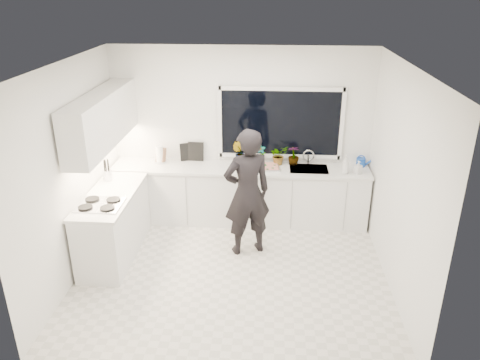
{
  "coord_description": "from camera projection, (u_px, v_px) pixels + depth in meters",
  "views": [
    {
      "loc": [
        0.46,
        -5.21,
        3.55
      ],
      "look_at": [
        0.07,
        0.4,
        1.15
      ],
      "focal_mm": 35.0,
      "sensor_mm": 36.0,
      "label": 1
    }
  ],
  "objects": [
    {
      "name": "stovetop",
      "position": [
        100.0,
        204.0,
        5.94
      ],
      "size": [
        0.56,
        0.48,
        0.03
      ],
      "primitive_type": "cube",
      "color": "black",
      "rests_on": "countertop_left"
    },
    {
      "name": "faucet",
      "position": [
        308.0,
        157.0,
        7.25
      ],
      "size": [
        0.03,
        0.03,
        0.22
      ],
      "primitive_type": "cylinder",
      "color": "silver",
      "rests_on": "countertop_back"
    },
    {
      "name": "wall_back",
      "position": [
        241.0,
        134.0,
        7.29
      ],
      "size": [
        4.0,
        0.02,
        2.7
      ],
      "primitive_type": "cube",
      "color": "white",
      "rests_on": "ground"
    },
    {
      "name": "floor",
      "position": [
        232.0,
        272.0,
        6.21
      ],
      "size": [
        4.0,
        3.5,
        0.02
      ],
      "primitive_type": "cube",
      "color": "beige",
      "rests_on": "ground"
    },
    {
      "name": "knife_block",
      "position": [
        161.0,
        155.0,
        7.34
      ],
      "size": [
        0.15,
        0.13,
        0.22
      ],
      "primitive_type": "cube",
      "rotation": [
        0.0,
        0.0,
        -0.25
      ],
      "color": "olive",
      "rests_on": "countertop_back"
    },
    {
      "name": "paper_towel_roll",
      "position": [
        160.0,
        155.0,
        7.29
      ],
      "size": [
        0.14,
        0.14,
        0.26
      ],
      "primitive_type": "cylinder",
      "rotation": [
        0.0,
        0.0,
        -0.34
      ],
      "color": "white",
      "rests_on": "countertop_back"
    },
    {
      "name": "pizza_tray",
      "position": [
        263.0,
        167.0,
        7.12
      ],
      "size": [
        0.51,
        0.4,
        0.03
      ],
      "primitive_type": "cube",
      "rotation": [
        0.0,
        0.0,
        0.1
      ],
      "color": "silver",
      "rests_on": "countertop_back"
    },
    {
      "name": "base_cabinets_back",
      "position": [
        240.0,
        195.0,
        7.36
      ],
      "size": [
        3.92,
        0.58,
        0.88
      ],
      "primitive_type": "cube",
      "color": "white",
      "rests_on": "floor"
    },
    {
      "name": "watering_can",
      "position": [
        361.0,
        162.0,
        7.18
      ],
      "size": [
        0.15,
        0.15,
        0.13
      ],
      "primitive_type": "cylinder",
      "rotation": [
        0.0,
        0.0,
        0.06
      ],
      "color": "#1245AF",
      "rests_on": "countertop_back"
    },
    {
      "name": "base_cabinets_left",
      "position": [
        114.0,
        225.0,
        6.46
      ],
      "size": [
        0.58,
        1.6,
        0.88
      ],
      "primitive_type": "cube",
      "color": "white",
      "rests_on": "floor"
    },
    {
      "name": "wall_right",
      "position": [
        400.0,
        182.0,
        5.55
      ],
      "size": [
        0.02,
        3.5,
        2.7
      ],
      "primitive_type": "cube",
      "color": "white",
      "rests_on": "ground"
    },
    {
      "name": "window",
      "position": [
        280.0,
        123.0,
        7.14
      ],
      "size": [
        1.8,
        0.02,
        1.0
      ],
      "primitive_type": "cube",
      "color": "black",
      "rests_on": "wall_back"
    },
    {
      "name": "pizza",
      "position": [
        264.0,
        166.0,
        7.11
      ],
      "size": [
        0.47,
        0.36,
        0.01
      ],
      "primitive_type": "cube",
      "rotation": [
        0.0,
        0.0,
        0.1
      ],
      "color": "#C5401A",
      "rests_on": "pizza_tray"
    },
    {
      "name": "soap_bottles",
      "position": [
        350.0,
        166.0,
        6.88
      ],
      "size": [
        0.3,
        0.13,
        0.27
      ],
      "color": "#D8BF66",
      "rests_on": "countertop_back"
    },
    {
      "name": "upper_cabinets",
      "position": [
        102.0,
        119.0,
        6.23
      ],
      "size": [
        0.34,
        2.1,
        0.7
      ],
      "primitive_type": "cube",
      "color": "white",
      "rests_on": "wall_left"
    },
    {
      "name": "countertop_left",
      "position": [
        110.0,
        195.0,
        6.28
      ],
      "size": [
        0.62,
        1.6,
        0.04
      ],
      "primitive_type": "cube",
      "color": "silver",
      "rests_on": "base_cabinets_left"
    },
    {
      "name": "herb_plants",
      "position": [
        270.0,
        155.0,
        7.23
      ],
      "size": [
        1.04,
        0.34,
        0.34
      ],
      "color": "#26662D",
      "rests_on": "countertop_back"
    },
    {
      "name": "picture_frame_large",
      "position": [
        187.0,
        152.0,
        7.39
      ],
      "size": [
        0.21,
        0.1,
        0.28
      ],
      "primitive_type": "cube",
      "rotation": [
        0.0,
        0.0,
        0.39
      ],
      "color": "black",
      "rests_on": "countertop_back"
    },
    {
      "name": "ceiling",
      "position": [
        231.0,
        64.0,
        5.14
      ],
      "size": [
        4.0,
        3.5,
        0.02
      ],
      "primitive_type": "cube",
      "color": "white",
      "rests_on": "wall_back"
    },
    {
      "name": "utensil_crock",
      "position": [
        108.0,
        175.0,
        6.66
      ],
      "size": [
        0.14,
        0.14,
        0.16
      ],
      "primitive_type": "cylinder",
      "rotation": [
        0.0,
        0.0,
        0.05
      ],
      "color": "silver",
      "rests_on": "countertop_left"
    },
    {
      "name": "wall_left",
      "position": [
        71.0,
        173.0,
        5.8
      ],
      "size": [
        0.02,
        3.5,
        2.7
      ],
      "primitive_type": "cube",
      "color": "white",
      "rests_on": "ground"
    },
    {
      "name": "sink",
      "position": [
        309.0,
        172.0,
        7.13
      ],
      "size": [
        0.58,
        0.42,
        0.14
      ],
      "primitive_type": "cube",
      "color": "silver",
      "rests_on": "countertop_back"
    },
    {
      "name": "person",
      "position": [
        247.0,
        193.0,
        6.33
      ],
      "size": [
        0.77,
        0.65,
        1.81
      ],
      "primitive_type": "imported",
      "rotation": [
        0.0,
        0.0,
        3.52
      ],
      "color": "black",
      "rests_on": "floor"
    },
    {
      "name": "picture_frame_small",
      "position": [
        196.0,
        151.0,
        7.38
      ],
      "size": [
        0.25,
        0.04,
        0.3
      ],
      "primitive_type": "cube",
      "rotation": [
        0.0,
        0.0,
        -0.07
      ],
      "color": "black",
      "rests_on": "countertop_back"
    },
    {
      "name": "countertop_back",
      "position": [
        240.0,
        168.0,
        7.17
      ],
      "size": [
        3.94,
        0.62,
        0.04
      ],
      "primitive_type": "cube",
      "color": "silver",
      "rests_on": "base_cabinets_back"
    }
  ]
}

